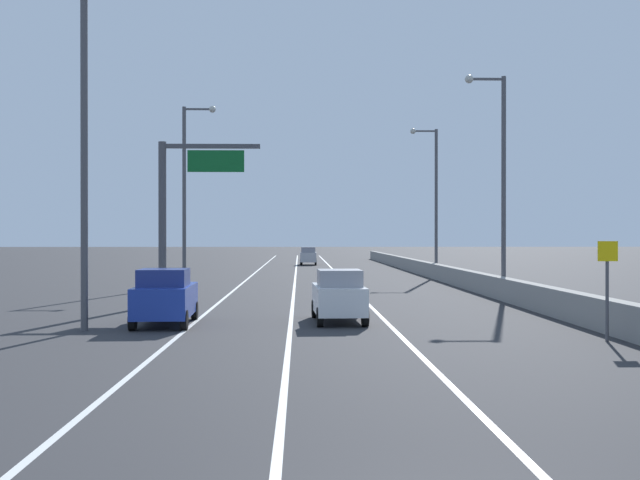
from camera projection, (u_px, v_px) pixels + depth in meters
ground_plane at (318, 270)px, 71.98m from camera, size 320.00×320.00×0.00m
lane_stripe_left at (252, 275)px, 62.84m from camera, size 0.16×130.00×0.00m
lane_stripe_center at (295, 275)px, 62.93m from camera, size 0.16×130.00×0.00m
lane_stripe_right at (339, 275)px, 63.02m from camera, size 0.16×130.00×0.00m
jersey_barrier_right at (463, 278)px, 48.21m from camera, size 0.60×120.00×1.10m
overhead_sign_gantry at (178, 202)px, 36.13m from camera, size 4.68×0.36×7.50m
speed_advisory_sign at (607, 283)px, 23.37m from camera, size 0.60×0.11×3.00m
lamp_post_right_second at (499, 171)px, 40.52m from camera, size 2.14×0.44×11.48m
lamp_post_right_third at (433, 193)px, 60.55m from camera, size 2.14×0.44×11.48m
lamp_post_left_near at (91, 135)px, 26.03m from camera, size 2.14×0.44×11.48m
lamp_post_left_mid at (188, 184)px, 50.07m from camera, size 2.14×0.44×11.48m
car_silver_0 at (308, 256)px, 85.77m from camera, size 1.87×4.14×1.97m
car_white_1 at (339, 296)px, 28.69m from camera, size 1.94×4.08×1.94m
car_blue_2 at (165, 297)px, 27.77m from camera, size 2.05×4.34×2.00m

